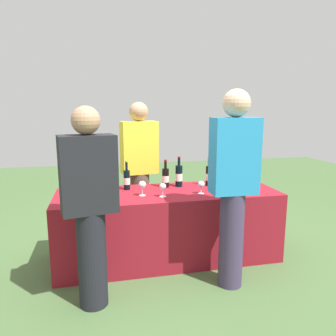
{
  "coord_description": "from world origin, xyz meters",
  "views": [
    {
      "loc": [
        -0.69,
        -3.13,
        1.58
      ],
      "look_at": [
        0.0,
        0.0,
        0.98
      ],
      "focal_mm": 34.08,
      "sensor_mm": 36.0,
      "label": 1
    }
  ],
  "objects_px": {
    "wine_bottle_5": "(209,176)",
    "wine_glass_2": "(163,187)",
    "wine_bottle_0": "(77,183)",
    "wine_bottle_2": "(127,179)",
    "wine_glass_1": "(142,185)",
    "wine_bottle_1": "(104,181)",
    "wine_bottle_3": "(165,177)",
    "wine_glass_0": "(99,189)",
    "guest_0": "(90,203)",
    "wine_glass_3": "(201,185)",
    "wine_bottle_4": "(179,176)",
    "server_pouring": "(140,167)",
    "guest_1": "(233,182)",
    "wine_bottle_7": "(240,176)",
    "wine_bottle_6": "(230,176)"
  },
  "relations": [
    {
      "from": "wine_bottle_5",
      "to": "wine_glass_2",
      "type": "height_order",
      "value": "wine_bottle_5"
    },
    {
      "from": "wine_bottle_0",
      "to": "wine_bottle_2",
      "type": "relative_size",
      "value": 0.98
    },
    {
      "from": "wine_glass_1",
      "to": "wine_glass_2",
      "type": "bearing_deg",
      "value": -23.73
    },
    {
      "from": "wine_bottle_1",
      "to": "wine_bottle_3",
      "type": "relative_size",
      "value": 1.09
    },
    {
      "from": "wine_glass_0",
      "to": "guest_0",
      "type": "xyz_separation_m",
      "value": [
        -0.08,
        -0.59,
        0.04
      ]
    },
    {
      "from": "wine_bottle_3",
      "to": "wine_glass_2",
      "type": "height_order",
      "value": "wine_bottle_3"
    },
    {
      "from": "wine_bottle_1",
      "to": "wine_glass_3",
      "type": "xyz_separation_m",
      "value": [
        0.96,
        -0.28,
        -0.03
      ]
    },
    {
      "from": "wine_glass_2",
      "to": "wine_glass_3",
      "type": "distance_m",
      "value": 0.4
    },
    {
      "from": "wine_bottle_0",
      "to": "wine_bottle_1",
      "type": "distance_m",
      "value": 0.26
    },
    {
      "from": "wine_glass_1",
      "to": "wine_glass_2",
      "type": "relative_size",
      "value": 1.09
    },
    {
      "from": "wine_glass_0",
      "to": "wine_glass_3",
      "type": "height_order",
      "value": "wine_glass_3"
    },
    {
      "from": "wine_bottle_4",
      "to": "wine_glass_2",
      "type": "distance_m",
      "value": 0.46
    },
    {
      "from": "wine_bottle_2",
      "to": "guest_0",
      "type": "height_order",
      "value": "guest_0"
    },
    {
      "from": "wine_bottle_2",
      "to": "wine_glass_2",
      "type": "bearing_deg",
      "value": -48.83
    },
    {
      "from": "server_pouring",
      "to": "guest_1",
      "type": "height_order",
      "value": "guest_1"
    },
    {
      "from": "wine_bottle_7",
      "to": "wine_glass_2",
      "type": "bearing_deg",
      "value": -163.99
    },
    {
      "from": "guest_0",
      "to": "wine_glass_3",
      "type": "bearing_deg",
      "value": 15.61
    },
    {
      "from": "wine_bottle_7",
      "to": "wine_glass_1",
      "type": "height_order",
      "value": "wine_bottle_7"
    },
    {
      "from": "wine_glass_0",
      "to": "wine_glass_2",
      "type": "distance_m",
      "value": 0.61
    },
    {
      "from": "wine_bottle_5",
      "to": "wine_bottle_6",
      "type": "relative_size",
      "value": 1.05
    },
    {
      "from": "guest_1",
      "to": "wine_bottle_7",
      "type": "bearing_deg",
      "value": 62.54
    },
    {
      "from": "wine_bottle_4",
      "to": "server_pouring",
      "type": "height_order",
      "value": "server_pouring"
    },
    {
      "from": "wine_bottle_6",
      "to": "guest_0",
      "type": "relative_size",
      "value": 0.19
    },
    {
      "from": "guest_1",
      "to": "guest_0",
      "type": "bearing_deg",
      "value": -176.36
    },
    {
      "from": "wine_glass_3",
      "to": "guest_0",
      "type": "height_order",
      "value": "guest_0"
    },
    {
      "from": "wine_bottle_6",
      "to": "wine_bottle_7",
      "type": "distance_m",
      "value": 0.12
    },
    {
      "from": "wine_bottle_4",
      "to": "wine_bottle_7",
      "type": "relative_size",
      "value": 1.09
    },
    {
      "from": "wine_bottle_7",
      "to": "guest_1",
      "type": "xyz_separation_m",
      "value": [
        -0.41,
        -0.74,
        0.12
      ]
    },
    {
      "from": "wine_bottle_6",
      "to": "wine_glass_1",
      "type": "bearing_deg",
      "value": -168.38
    },
    {
      "from": "wine_glass_2",
      "to": "guest_0",
      "type": "bearing_deg",
      "value": -142.91
    },
    {
      "from": "wine_bottle_4",
      "to": "wine_bottle_5",
      "type": "bearing_deg",
      "value": -5.85
    },
    {
      "from": "wine_glass_3",
      "to": "wine_bottle_6",
      "type": "bearing_deg",
      "value": 32.16
    },
    {
      "from": "wine_bottle_0",
      "to": "wine_glass_0",
      "type": "height_order",
      "value": "wine_bottle_0"
    },
    {
      "from": "wine_bottle_4",
      "to": "guest_1",
      "type": "bearing_deg",
      "value": -72.8
    },
    {
      "from": "wine_bottle_7",
      "to": "wine_glass_3",
      "type": "distance_m",
      "value": 0.59
    },
    {
      "from": "wine_bottle_1",
      "to": "wine_bottle_4",
      "type": "relative_size",
      "value": 1.0
    },
    {
      "from": "wine_glass_1",
      "to": "wine_bottle_6",
      "type": "bearing_deg",
      "value": 11.62
    },
    {
      "from": "wine_bottle_4",
      "to": "wine_glass_0",
      "type": "distance_m",
      "value": 0.91
    },
    {
      "from": "wine_bottle_7",
      "to": "wine_glass_3",
      "type": "height_order",
      "value": "wine_bottle_7"
    },
    {
      "from": "wine_bottle_0",
      "to": "wine_glass_1",
      "type": "xyz_separation_m",
      "value": [
        0.63,
        -0.22,
        -0.0
      ]
    },
    {
      "from": "wine_bottle_0",
      "to": "wine_glass_2",
      "type": "xyz_separation_m",
      "value": [
        0.82,
        -0.31,
        -0.01
      ]
    },
    {
      "from": "wine_bottle_1",
      "to": "wine_glass_2",
      "type": "relative_size",
      "value": 2.44
    },
    {
      "from": "wine_bottle_2",
      "to": "wine_glass_2",
      "type": "height_order",
      "value": "wine_bottle_2"
    },
    {
      "from": "wine_bottle_6",
      "to": "server_pouring",
      "type": "bearing_deg",
      "value": 153.49
    },
    {
      "from": "wine_bottle_2",
      "to": "wine_glass_0",
      "type": "xyz_separation_m",
      "value": [
        -0.29,
        -0.28,
        -0.02
      ]
    },
    {
      "from": "guest_0",
      "to": "wine_bottle_2",
      "type": "bearing_deg",
      "value": 56.39
    },
    {
      "from": "wine_glass_2",
      "to": "guest_0",
      "type": "height_order",
      "value": "guest_0"
    },
    {
      "from": "wine_bottle_1",
      "to": "guest_0",
      "type": "bearing_deg",
      "value": -98.48
    },
    {
      "from": "wine_bottle_1",
      "to": "wine_glass_3",
      "type": "height_order",
      "value": "wine_bottle_1"
    },
    {
      "from": "wine_bottle_4",
      "to": "server_pouring",
      "type": "relative_size",
      "value": 0.2
    }
  ]
}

